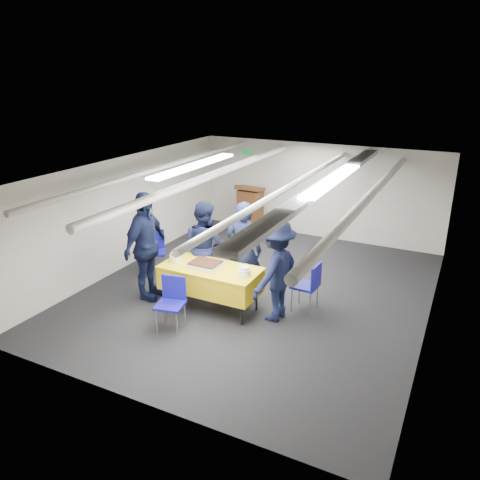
% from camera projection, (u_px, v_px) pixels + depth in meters
% --- Properties ---
extents(ground, '(7.00, 7.00, 0.00)m').
position_uv_depth(ground, '(257.00, 291.00, 8.81)').
color(ground, black).
rests_on(ground, ground).
extents(room_shell, '(6.00, 7.00, 2.30)m').
position_uv_depth(room_shell, '(272.00, 193.00, 8.49)').
color(room_shell, beige).
rests_on(room_shell, ground).
extents(serving_table, '(1.72, 0.81, 0.77)m').
position_uv_depth(serving_table, '(211.00, 279.00, 8.01)').
color(serving_table, black).
rests_on(serving_table, ground).
extents(sheet_cake, '(0.52, 0.41, 0.09)m').
position_uv_depth(sheet_cake, '(206.00, 264.00, 7.95)').
color(sheet_cake, white).
rests_on(sheet_cake, serving_table).
extents(plate_stack_left, '(0.20, 0.20, 0.16)m').
position_uv_depth(plate_stack_left, '(176.00, 257.00, 8.15)').
color(plate_stack_left, white).
rests_on(plate_stack_left, serving_table).
extents(plate_stack_right, '(0.20, 0.20, 0.16)m').
position_uv_depth(plate_stack_right, '(245.00, 272.00, 7.59)').
color(plate_stack_right, white).
rests_on(plate_stack_right, serving_table).
extents(podium, '(0.62, 0.53, 1.25)m').
position_uv_depth(podium, '(250.00, 209.00, 11.83)').
color(podium, brown).
rests_on(podium, ground).
extents(chair_near, '(0.50, 0.50, 0.87)m').
position_uv_depth(chair_near, '(172.00, 298.00, 7.39)').
color(chair_near, gray).
rests_on(chair_near, ground).
extents(chair_right, '(0.45, 0.45, 0.87)m').
position_uv_depth(chair_right, '(310.00, 282.00, 7.93)').
color(chair_right, gray).
rests_on(chair_right, ground).
extents(chair_left, '(0.58, 0.58, 0.87)m').
position_uv_depth(chair_left, '(155.00, 247.00, 9.51)').
color(chair_left, gray).
rests_on(chair_left, ground).
extents(sailor_a, '(0.73, 0.56, 1.81)m').
position_uv_depth(sailor_a, '(244.00, 250.00, 8.31)').
color(sailor_a, black).
rests_on(sailor_a, ground).
extents(sailor_b, '(0.93, 0.78, 1.71)m').
position_uv_depth(sailor_b, '(204.00, 246.00, 8.64)').
color(sailor_b, black).
rests_on(sailor_b, ground).
extents(sailor_c, '(0.55, 1.18, 1.97)m').
position_uv_depth(sailor_c, '(146.00, 247.00, 8.26)').
color(sailor_c, black).
rests_on(sailor_c, ground).
extents(sailor_d, '(0.82, 1.20, 1.72)m').
position_uv_depth(sailor_d, '(276.00, 271.00, 7.58)').
color(sailor_d, black).
rests_on(sailor_d, ground).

